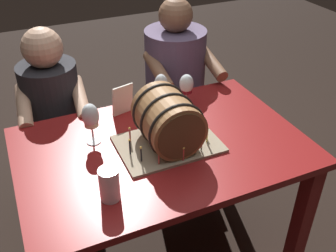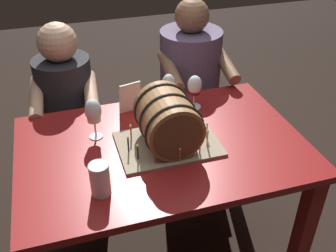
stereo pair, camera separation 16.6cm
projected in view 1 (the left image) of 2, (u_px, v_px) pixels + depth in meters
dining_table at (162, 166)px, 1.79m from camera, size 1.25×0.83×0.76m
barrel_cake at (168, 122)px, 1.65m from camera, size 0.44×0.31×0.26m
wine_glass_red at (186, 86)px, 1.94m from camera, size 0.07×0.07×0.17m
wine_glass_white at (91, 117)px, 1.67m from camera, size 0.07×0.07×0.19m
wine_glass_empty at (161, 86)px, 1.90m from camera, size 0.07×0.07×0.19m
beer_pint at (109, 185)px, 1.41m from camera, size 0.07×0.07×0.13m
menu_card at (123, 100)px, 1.89m from camera, size 0.11×0.05×0.16m
person_seated_left at (58, 134)px, 2.23m from camera, size 0.37×0.47×1.13m
person_seated_right at (175, 99)px, 2.45m from camera, size 0.40×0.48×1.19m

